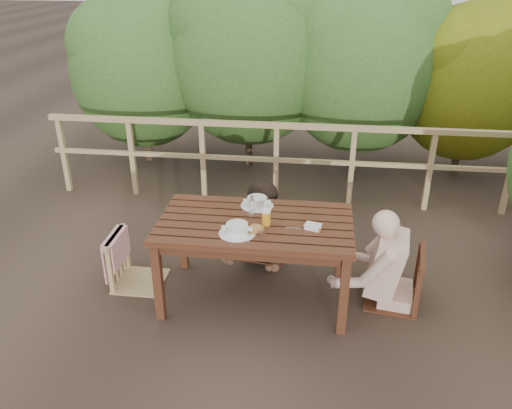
# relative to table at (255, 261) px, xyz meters

# --- Properties ---
(ground) EXTENTS (60.00, 60.00, 0.00)m
(ground) POSITION_rel_table_xyz_m (0.00, 0.00, -0.38)
(ground) COLOR #443326
(ground) RESTS_ON ground
(table) EXTENTS (1.63, 0.92, 0.75)m
(table) POSITION_rel_table_xyz_m (0.00, 0.00, 0.00)
(table) COLOR #402012
(table) RESTS_ON ground
(chair_left) EXTENTS (0.46, 0.46, 0.93)m
(chair_left) POSITION_rel_table_xyz_m (-1.10, 0.09, 0.09)
(chair_left) COLOR tan
(chair_left) RESTS_ON ground
(chair_far) EXTENTS (0.49, 0.49, 0.86)m
(chair_far) POSITION_rel_table_xyz_m (0.02, 0.74, 0.05)
(chair_far) COLOR #402012
(chair_far) RESTS_ON ground
(chair_right) EXTENTS (0.55, 0.55, 0.96)m
(chair_right) POSITION_rel_table_xyz_m (1.21, 0.10, 0.11)
(chair_right) COLOR #402012
(chair_right) RESTS_ON ground
(woman) EXTENTS (0.64, 0.74, 1.33)m
(woman) POSITION_rel_table_xyz_m (0.02, 0.76, 0.29)
(woman) COLOR black
(woman) RESTS_ON ground
(diner_right) EXTENTS (0.79, 0.68, 1.42)m
(diner_right) POSITION_rel_table_xyz_m (1.24, 0.10, 0.34)
(diner_right) COLOR beige
(diner_right) RESTS_ON ground
(railing) EXTENTS (5.60, 0.10, 1.01)m
(railing) POSITION_rel_table_xyz_m (0.00, 2.00, 0.13)
(railing) COLOR tan
(railing) RESTS_ON ground
(hedge_row) EXTENTS (6.60, 1.60, 3.80)m
(hedge_row) POSITION_rel_table_xyz_m (0.40, 3.20, 1.52)
(hedge_row) COLOR #315421
(hedge_row) RESTS_ON ground
(soup_near) EXTENTS (0.30, 0.30, 0.10)m
(soup_near) POSITION_rel_table_xyz_m (-0.12, -0.22, 0.43)
(soup_near) COLOR white
(soup_near) RESTS_ON table
(soup_far) EXTENTS (0.29, 0.29, 0.10)m
(soup_far) POSITION_rel_table_xyz_m (-0.02, 0.30, 0.43)
(soup_far) COLOR silver
(soup_far) RESTS_ON table
(bread_roll) EXTENTS (0.14, 0.11, 0.08)m
(bread_roll) POSITION_rel_table_xyz_m (0.03, -0.18, 0.42)
(bread_roll) COLOR #B26D37
(bread_roll) RESTS_ON table
(beer_glass) EXTENTS (0.08, 0.08, 0.15)m
(beer_glass) POSITION_rel_table_xyz_m (0.10, -0.05, 0.45)
(beer_glass) COLOR orange
(beer_glass) RESTS_ON table
(bottle) EXTENTS (0.06, 0.06, 0.23)m
(bottle) POSITION_rel_table_xyz_m (-0.03, 0.05, 0.49)
(bottle) COLOR white
(bottle) RESTS_ON table
(tumbler) EXTENTS (0.06, 0.06, 0.07)m
(tumbler) POSITION_rel_table_xyz_m (0.08, -0.26, 0.41)
(tumbler) COLOR silver
(tumbler) RESTS_ON table
(butter_tub) EXTENTS (0.15, 0.13, 0.06)m
(butter_tub) POSITION_rel_table_xyz_m (0.48, -0.07, 0.40)
(butter_tub) COLOR white
(butter_tub) RESTS_ON table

